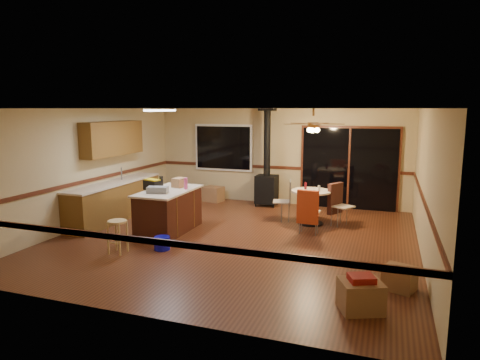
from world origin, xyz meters
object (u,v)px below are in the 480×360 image
at_px(toolbox_grey, 158,190).
at_px(toolbox_black, 152,185).
at_px(bar_stool, 118,237).
at_px(box_corner_a, 361,296).
at_px(kitchen_island, 169,211).
at_px(chair_right, 336,199).
at_px(chair_near, 308,207).
at_px(box_under_window, 213,194).
at_px(box_corner_b, 399,278).
at_px(blue_bucket, 162,243).
at_px(wood_stove, 267,179).
at_px(chair_left, 286,196).
at_px(dining_table, 311,201).

xyz_separation_m(toolbox_grey, toolbox_black, (-0.26, 0.23, 0.04)).
relative_size(bar_stool, box_corner_a, 1.16).
relative_size(kitchen_island, chair_right, 2.40).
distance_m(chair_near, box_corner_a, 3.40).
xyz_separation_m(toolbox_grey, box_corner_a, (4.16, -2.08, -0.76)).
height_order(toolbox_grey, box_under_window, toolbox_grey).
distance_m(box_corner_a, box_corner_b, 0.99).
distance_m(toolbox_black, box_corner_b, 5.19).
xyz_separation_m(blue_bucket, box_under_window, (-0.73, 4.21, 0.09)).
bearing_deg(box_corner_b, chair_right, 111.68).
xyz_separation_m(bar_stool, chair_near, (3.05, 2.25, 0.29)).
bearing_deg(wood_stove, kitchen_island, -113.09).
bearing_deg(chair_right, box_corner_a, -78.88).
bearing_deg(kitchen_island, box_corner_a, -30.58).
xyz_separation_m(chair_left, chair_right, (1.14, 0.02, 0.01)).
xyz_separation_m(dining_table, chair_right, (0.54, 0.14, 0.07)).
bearing_deg(bar_stool, chair_near, 36.43).
bearing_deg(box_corner_b, chair_near, 127.82).
bearing_deg(box_corner_a, box_corner_b, 60.47).
height_order(toolbox_black, chair_right, toolbox_black).
bearing_deg(chair_right, wood_stove, 146.32).
bearing_deg(toolbox_black, box_corner_b, -16.46).
height_order(kitchen_island, chair_left, chair_left).
xyz_separation_m(bar_stool, chair_left, (2.36, 3.25, 0.28)).
distance_m(dining_table, chair_left, 0.61).
relative_size(chair_right, box_corner_b, 1.65).
bearing_deg(box_corner_a, dining_table, 108.69).
height_order(wood_stove, toolbox_grey, wood_stove).
bearing_deg(toolbox_grey, box_under_window, 93.74).
xyz_separation_m(toolbox_black, chair_near, (3.16, 0.81, -0.41)).
bearing_deg(box_corner_b, toolbox_black, 163.54).
bearing_deg(bar_stool, dining_table, 46.66).
bearing_deg(blue_bucket, toolbox_grey, 123.46).
distance_m(wood_stove, toolbox_grey, 3.66).
bearing_deg(box_under_window, wood_stove, -1.81).
height_order(wood_stove, toolbox_black, wood_stove).
distance_m(chair_right, box_corner_a, 4.25).
height_order(dining_table, chair_near, chair_near).
distance_m(kitchen_island, chair_left, 2.75).
height_order(chair_right, box_corner_a, chair_right).
bearing_deg(toolbox_grey, bar_stool, -97.00).
xyz_separation_m(wood_stove, chair_near, (1.54, -2.35, -0.13)).
bearing_deg(wood_stove, box_corner_b, -54.42).
bearing_deg(box_corner_b, chair_left, 126.80).
bearing_deg(toolbox_black, wood_stove, 62.89).
relative_size(blue_bucket, dining_table, 0.33).
relative_size(kitchen_island, chair_left, 3.26).
relative_size(chair_left, box_corner_a, 0.98).
height_order(kitchen_island, box_corner_a, kitchen_island).
bearing_deg(bar_stool, chair_left, 54.07).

